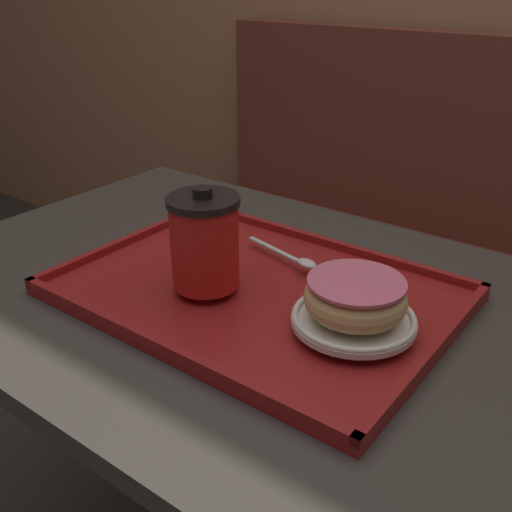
% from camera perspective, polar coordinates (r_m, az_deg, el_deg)
% --- Properties ---
extents(booth_bench, '(1.63, 0.44, 1.00)m').
position_cam_1_polar(booth_bench, '(1.75, 17.40, -3.94)').
color(booth_bench, brown).
rests_on(booth_bench, ground_plane).
extents(cafe_table, '(1.07, 0.69, 0.73)m').
position_cam_1_polar(cafe_table, '(0.95, -0.44, -11.20)').
color(cafe_table, '#38332D').
rests_on(cafe_table, ground_plane).
extents(serving_tray, '(0.54, 0.39, 0.02)m').
position_cam_1_polar(serving_tray, '(0.85, 0.00, -3.43)').
color(serving_tray, maroon).
rests_on(serving_tray, cafe_table).
extents(coffee_cup_front, '(0.10, 0.10, 0.14)m').
position_cam_1_polar(coffee_cup_front, '(0.81, -4.91, 1.43)').
color(coffee_cup_front, red).
rests_on(coffee_cup_front, serving_tray).
extents(plate_with_chocolate_donut, '(0.16, 0.16, 0.01)m').
position_cam_1_polar(plate_with_chocolate_donut, '(0.76, 9.29, -5.91)').
color(plate_with_chocolate_donut, white).
rests_on(plate_with_chocolate_donut, serving_tray).
extents(donut_chocolate_glazed, '(0.13, 0.13, 0.05)m').
position_cam_1_polar(donut_chocolate_glazed, '(0.74, 9.45, -3.90)').
color(donut_chocolate_glazed, '#DBB270').
rests_on(donut_chocolate_glazed, plate_with_chocolate_donut).
extents(spoon, '(0.15, 0.05, 0.01)m').
position_cam_1_polar(spoon, '(0.90, 3.88, -0.30)').
color(spoon, silver).
rests_on(spoon, serving_tray).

